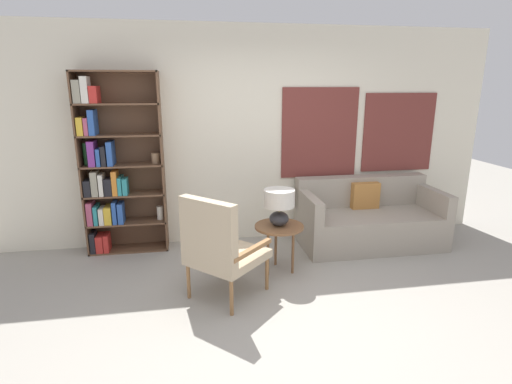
% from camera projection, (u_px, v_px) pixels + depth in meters
% --- Properties ---
extents(ground_plane, '(14.00, 14.00, 0.00)m').
position_uv_depth(ground_plane, '(284.00, 321.00, 3.48)').
color(ground_plane, '#9E998E').
extents(wall_back, '(6.40, 0.08, 2.70)m').
position_uv_depth(wall_back, '(253.00, 137.00, 5.07)').
color(wall_back, silver).
rests_on(wall_back, ground_plane).
extents(bookshelf, '(0.94, 0.30, 2.14)m').
position_uv_depth(bookshelf, '(112.00, 169.00, 4.70)').
color(bookshelf, brown).
rests_on(bookshelf, ground_plane).
extents(armchair, '(0.88, 0.89, 1.02)m').
position_uv_depth(armchair, '(218.00, 245.00, 3.68)').
color(armchair, olive).
rests_on(armchair, ground_plane).
extents(couch, '(1.76, 0.88, 0.82)m').
position_uv_depth(couch, '(368.00, 220.00, 5.13)').
color(couch, '#9E9384').
rests_on(couch, ground_plane).
extents(side_table, '(0.53, 0.53, 0.53)m').
position_uv_depth(side_table, '(279.00, 230.00, 4.29)').
color(side_table, brown).
rests_on(side_table, ground_plane).
extents(table_lamp, '(0.33, 0.33, 0.40)m').
position_uv_depth(table_lamp, '(279.00, 203.00, 4.21)').
color(table_lamp, '#2D2D33').
rests_on(table_lamp, side_table).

